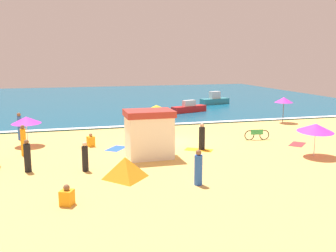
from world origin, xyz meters
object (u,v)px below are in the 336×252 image
(beach_umbrella_3, at_px, (26,120))
(beachgoer_9, at_px, (85,157))
(beachgoer_4, at_px, (67,197))
(small_boat_1, at_px, (215,100))
(beachgoer_1, at_px, (202,137))
(beachgoer_8, at_px, (23,141))
(beach_umbrella_1, at_px, (156,108))
(beachgoer_5, at_px, (91,141))
(beach_umbrella_0, at_px, (284,100))
(beachgoer_10, at_px, (160,132))
(small_boat_0, at_px, (189,108))
(beach_umbrella_2, at_px, (316,128))
(beach_tent, at_px, (125,167))
(beachgoer_3, at_px, (20,126))
(beachgoer_2, at_px, (198,169))
(lifeguard_cabana, at_px, (149,133))
(parked_bicycle, at_px, (257,134))
(beachgoer_0, at_px, (27,157))

(beach_umbrella_3, height_order, beachgoer_9, beach_umbrella_3)
(beachgoer_4, distance_m, small_boat_1, 33.38)
(beachgoer_1, bearing_deg, beachgoer_8, 172.42)
(beach_umbrella_1, height_order, beachgoer_5, beach_umbrella_1)
(beach_umbrella_0, bearing_deg, beachgoer_10, -155.43)
(beachgoer_9, distance_m, small_boat_0, 21.56)
(beachgoer_8, distance_m, beachgoer_9, 5.34)
(beach_umbrella_2, relative_size, beach_tent, 1.22)
(beachgoer_3, bearing_deg, beach_tent, -61.09)
(beachgoer_8, bearing_deg, beach_tent, -48.48)
(beach_umbrella_1, relative_size, beach_umbrella_3, 0.99)
(beach_umbrella_2, relative_size, beachgoer_9, 1.52)
(beachgoer_1, bearing_deg, beachgoer_9, -159.72)
(beachgoer_2, height_order, beachgoer_3, beachgoer_3)
(beachgoer_4, relative_size, beachgoer_8, 0.46)
(lifeguard_cabana, bearing_deg, beach_umbrella_3, 144.39)
(beach_umbrella_3, distance_m, beachgoer_4, 11.69)
(beach_umbrella_2, bearing_deg, beach_umbrella_1, 130.09)
(beachgoer_4, distance_m, beachgoer_9, 4.59)
(beach_umbrella_1, relative_size, beachgoer_5, 2.78)
(beach_umbrella_1, relative_size, beach_umbrella_2, 1.04)
(beach_umbrella_0, height_order, small_boat_1, beach_umbrella_0)
(beach_tent, height_order, small_boat_0, small_boat_0)
(beach_umbrella_0, distance_m, parked_bicycle, 8.37)
(parked_bicycle, bearing_deg, lifeguard_cabana, -162.53)
(parked_bicycle, xyz_separation_m, beachgoer_4, (-13.15, -8.90, -0.03))
(beachgoer_5, bearing_deg, beachgoer_2, -65.08)
(beach_umbrella_1, xyz_separation_m, beachgoer_5, (-5.13, -2.83, -1.65))
(beach_tent, relative_size, parked_bicycle, 1.06)
(beachgoer_3, bearing_deg, small_boat_1, 35.37)
(beachgoer_3, distance_m, small_boat_1, 25.64)
(beachgoer_9, distance_m, beachgoer_10, 6.72)
(beachgoer_10, height_order, small_boat_1, beachgoer_10)
(beachgoer_8, bearing_deg, small_boat_1, 44.06)
(beachgoer_1, distance_m, beachgoer_3, 12.97)
(lifeguard_cabana, height_order, beachgoer_10, lifeguard_cabana)
(beach_tent, xyz_separation_m, beachgoer_0, (-4.64, 2.29, 0.27))
(beach_umbrella_3, distance_m, beachgoer_3, 2.24)
(beachgoer_0, relative_size, beachgoer_9, 1.10)
(beachgoer_8, bearing_deg, parked_bicycle, 1.00)
(beachgoer_3, relative_size, small_boat_0, 0.48)
(beachgoer_2, relative_size, beachgoer_8, 0.89)
(beachgoer_4, xyz_separation_m, small_boat_0, (12.65, 22.59, 0.17))
(beachgoer_3, distance_m, beachgoer_9, 9.76)
(beachgoer_0, distance_m, beachgoer_8, 3.56)
(beach_umbrella_3, distance_m, parked_bicycle, 15.79)
(beach_umbrella_1, height_order, beachgoer_4, beach_umbrella_1)
(beachgoer_1, height_order, small_boat_0, beachgoer_1)
(parked_bicycle, relative_size, beachgoer_4, 2.12)
(beachgoer_2, xyz_separation_m, beachgoer_3, (-8.89, 12.46, 0.19))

